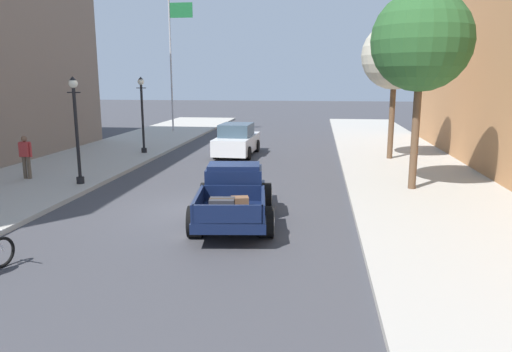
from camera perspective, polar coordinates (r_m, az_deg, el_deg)
ground_plane at (r=14.54m, az=-6.48°, el=-4.21°), size 140.00×140.00×0.00m
sidewalk_right at (r=14.62m, az=22.40°, el=-4.63°), size 5.50×64.00×0.15m
hotrod_truck_navy at (r=13.54m, az=-2.64°, el=-2.04°), size 2.56×5.07×1.58m
car_background_white at (r=24.71m, az=-2.29°, el=4.24°), size 1.99×4.36×1.65m
pedestrian_sidewalk_left at (r=20.19m, az=-25.76°, el=2.32°), size 0.53×0.22×1.65m
street_lamp_near at (r=18.34m, az=-20.66°, el=6.00°), size 0.50×0.32×3.85m
street_lamp_far at (r=25.20m, az=-13.41°, el=7.77°), size 0.50×0.32×3.85m
flagpole at (r=35.11m, az=-9.79°, el=14.46°), size 1.74×0.16×9.16m
street_tree_nearest at (r=17.23m, az=19.11°, el=14.90°), size 3.31×3.31×6.64m
street_tree_second at (r=23.59m, az=16.26°, el=13.55°), size 3.10×3.10×6.34m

